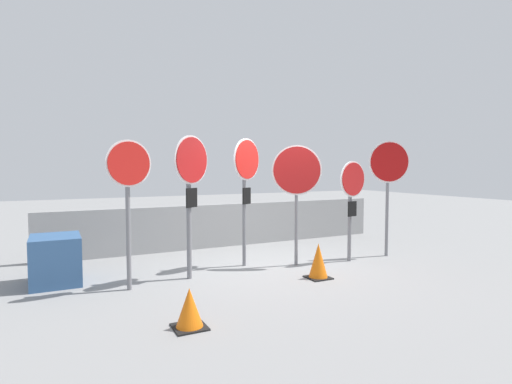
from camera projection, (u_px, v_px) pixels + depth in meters
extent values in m
plane|color=gray|center=(275.00, 267.00, 7.56)|extent=(40.00, 40.00, 0.00)
cube|color=gray|center=(228.00, 225.00, 9.56)|extent=(8.33, 0.12, 1.01)
cylinder|color=slate|center=(128.00, 218.00, 6.07)|extent=(0.07, 0.07, 2.23)
cylinder|color=white|center=(129.00, 163.00, 5.97)|extent=(0.70, 0.19, 0.71)
cylinder|color=red|center=(129.00, 163.00, 5.96)|extent=(0.64, 0.18, 0.65)
cylinder|color=slate|center=(189.00, 209.00, 6.69)|extent=(0.08, 0.08, 2.38)
cylinder|color=white|center=(191.00, 160.00, 6.61)|extent=(0.71, 0.45, 0.81)
cylinder|color=red|center=(192.00, 160.00, 6.60)|extent=(0.66, 0.42, 0.75)
cube|color=black|center=(192.00, 198.00, 6.64)|extent=(0.23, 0.16, 0.32)
cylinder|color=slate|center=(244.00, 203.00, 7.58)|extent=(0.07, 0.07, 2.41)
cylinder|color=white|center=(247.00, 159.00, 7.50)|extent=(0.70, 0.40, 0.79)
cylinder|color=red|center=(247.00, 159.00, 7.49)|extent=(0.65, 0.37, 0.73)
cube|color=black|center=(247.00, 196.00, 7.54)|extent=(0.22, 0.14, 0.31)
cylinder|color=slate|center=(296.00, 213.00, 7.64)|extent=(0.06, 0.06, 2.01)
cylinder|color=white|center=(297.00, 170.00, 7.53)|extent=(0.84, 0.49, 0.95)
cylinder|color=red|center=(297.00, 170.00, 7.51)|extent=(0.78, 0.46, 0.89)
cylinder|color=slate|center=(350.00, 212.00, 7.98)|extent=(0.07, 0.07, 1.97)
cylinder|color=white|center=(353.00, 179.00, 7.89)|extent=(0.70, 0.15, 0.71)
cylinder|color=red|center=(353.00, 179.00, 7.87)|extent=(0.65, 0.14, 0.65)
cube|color=black|center=(352.00, 209.00, 7.92)|extent=(0.24, 0.07, 0.30)
cylinder|color=slate|center=(387.00, 201.00, 8.44)|extent=(0.07, 0.07, 2.34)
cylinder|color=white|center=(389.00, 162.00, 8.33)|extent=(0.83, 0.33, 0.88)
cylinder|color=#AD0F0F|center=(390.00, 162.00, 8.32)|extent=(0.77, 0.31, 0.82)
cube|color=black|center=(318.00, 277.00, 6.78)|extent=(0.38, 0.38, 0.02)
cone|color=orange|center=(318.00, 260.00, 6.76)|extent=(0.32, 0.32, 0.58)
cube|color=black|center=(190.00, 327.00, 4.66)|extent=(0.38, 0.38, 0.02)
cone|color=orange|center=(189.00, 307.00, 4.65)|extent=(0.32, 0.32, 0.45)
cube|color=#335684|center=(56.00, 260.00, 6.45)|extent=(0.74, 0.91, 0.78)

